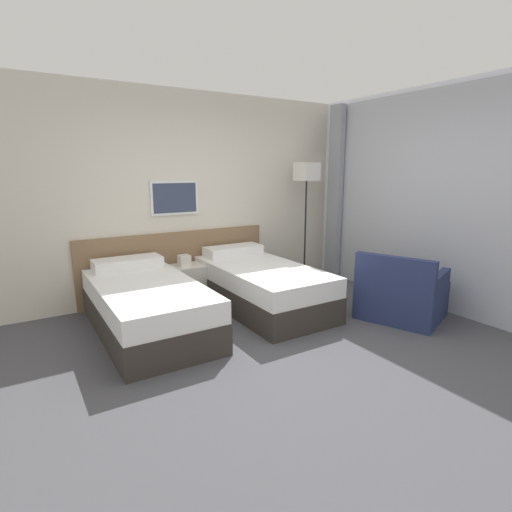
{
  "coord_description": "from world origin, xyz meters",
  "views": [
    {
      "loc": [
        -2.16,
        -2.82,
        1.71
      ],
      "look_at": [
        0.29,
        1.14,
        0.69
      ],
      "focal_mm": 28.0,
      "sensor_mm": 36.0,
      "label": 1
    }
  ],
  "objects_px": {
    "bed_near_window": "(261,286)",
    "armchair": "(401,296)",
    "bed_near_door": "(147,306)",
    "floor_lamp": "(307,179)",
    "nightstand": "(185,283)"
  },
  "relations": [
    {
      "from": "bed_near_window",
      "to": "nightstand",
      "type": "distance_m",
      "value": 1.02
    },
    {
      "from": "bed_near_window",
      "to": "armchair",
      "type": "relative_size",
      "value": 1.77
    },
    {
      "from": "floor_lamp",
      "to": "armchair",
      "type": "bearing_deg",
      "value": -88.36
    },
    {
      "from": "armchair",
      "to": "bed_near_door",
      "type": "bearing_deg",
      "value": 44.89
    },
    {
      "from": "bed_near_window",
      "to": "bed_near_door",
      "type": "bearing_deg",
      "value": 180.0
    },
    {
      "from": "floor_lamp",
      "to": "armchair",
      "type": "height_order",
      "value": "floor_lamp"
    },
    {
      "from": "nightstand",
      "to": "bed_near_door",
      "type": "bearing_deg",
      "value": -134.79
    },
    {
      "from": "bed_near_door",
      "to": "bed_near_window",
      "type": "relative_size",
      "value": 1.0
    },
    {
      "from": "nightstand",
      "to": "armchair",
      "type": "height_order",
      "value": "armchair"
    },
    {
      "from": "nightstand",
      "to": "floor_lamp",
      "type": "bearing_deg",
      "value": -4.71
    },
    {
      "from": "bed_near_door",
      "to": "nightstand",
      "type": "bearing_deg",
      "value": 45.21
    },
    {
      "from": "bed_near_window",
      "to": "armchair",
      "type": "bearing_deg",
      "value": -44.3
    },
    {
      "from": "bed_near_door",
      "to": "armchair",
      "type": "bearing_deg",
      "value": -23.83
    },
    {
      "from": "floor_lamp",
      "to": "nightstand",
      "type": "bearing_deg",
      "value": 175.29
    },
    {
      "from": "bed_near_door",
      "to": "bed_near_window",
      "type": "xyz_separation_m",
      "value": [
        1.44,
        0.0,
        0.0
      ]
    }
  ]
}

